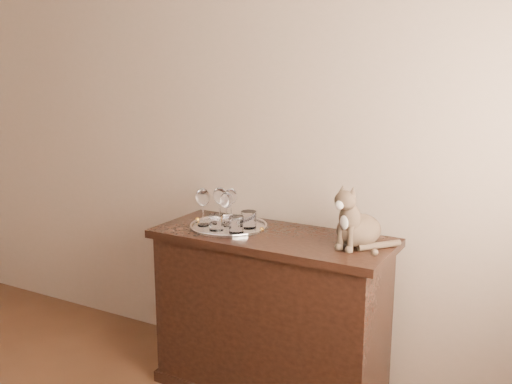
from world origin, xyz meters
TOP-DOWN VIEW (x-y plane):
  - wall_back at (0.00, 2.25)m, footprint 4.00×0.10m
  - sideboard at (0.60, 1.94)m, footprint 1.20×0.50m
  - tray at (0.35, 1.94)m, footprint 0.40×0.40m
  - wine_glass_a at (0.26, 1.99)m, footprint 0.07×0.07m
  - wine_glass_b at (0.30, 2.03)m, footprint 0.07×0.07m
  - wine_glass_c at (0.22, 1.89)m, footprint 0.07×0.07m
  - wine_glass_d at (0.33, 1.95)m, footprint 0.07×0.07m
  - tumbler_a at (0.45, 1.86)m, footprint 0.07×0.07m
  - tumbler_b at (0.34, 1.84)m, footprint 0.07×0.07m
  - tumbler_c at (0.46, 1.96)m, footprint 0.08×0.08m
  - cat at (1.03, 1.97)m, footprint 0.36×0.35m

SIDE VIEW (x-z plane):
  - sideboard at x=0.60m, z-range 0.00..0.85m
  - tray at x=0.35m, z-range 0.85..0.86m
  - tumbler_b at x=0.34m, z-range 0.86..0.94m
  - tumbler_a at x=0.45m, z-range 0.86..0.94m
  - tumbler_c at x=0.46m, z-range 0.86..0.95m
  - wine_glass_d at x=0.33m, z-range 0.86..1.03m
  - wine_glass_b at x=0.30m, z-range 0.86..1.03m
  - wine_glass_a at x=0.26m, z-range 0.86..1.05m
  - wine_glass_c at x=0.22m, z-range 0.86..1.05m
  - cat at x=1.03m, z-range 0.85..1.15m
  - wall_back at x=0.00m, z-range 0.00..2.70m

